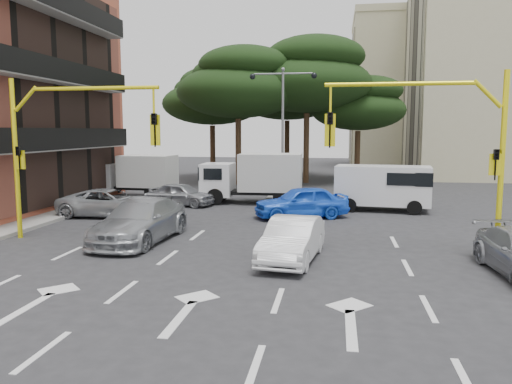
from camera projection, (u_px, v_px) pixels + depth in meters
ground at (228, 260)px, 15.83m from camera, size 120.00×120.00×0.00m
median_strip at (282, 194)px, 31.49m from camera, size 1.40×6.00×0.15m
apartment_beige_far at (424, 92)px, 55.86m from camera, size 16.20×12.15×16.70m
pine_left_near at (239, 83)px, 37.02m from camera, size 9.15×9.15×10.23m
pine_center at (308, 75)px, 38.11m from camera, size 9.98×9.98×11.16m
pine_left_far at (213, 96)px, 41.50m from camera, size 8.32×8.32×9.30m
pine_right at (359, 103)px, 39.69m from camera, size 7.49×7.49×8.37m
pine_back at (288, 90)px, 43.41m from camera, size 9.15×9.15×10.23m
signal_mast_right at (445, 137)px, 16.22m from camera, size 5.79×0.37×6.00m
signal_mast_left at (59, 136)px, 18.37m from camera, size 5.79×0.37×6.00m
street_lamp_center at (283, 109)px, 30.83m from camera, size 4.16×0.36×7.77m
car_white_hatch at (292, 240)px, 15.68m from camera, size 1.93×4.27×1.36m
car_blue_compact at (301, 202)px, 23.38m from camera, size 4.74×3.29×1.50m
car_silver_wagon at (140, 220)px, 18.47m from camera, size 2.52×5.46×1.55m
car_silver_cross_a at (109, 203)px, 23.76m from camera, size 4.82×2.33×1.32m
car_silver_cross_b at (181, 194)px, 27.23m from camera, size 3.93×2.31×1.25m
van_white at (382, 188)px, 25.48m from camera, size 4.90×2.65×2.34m
box_truck_a at (134, 176)px, 30.76m from camera, size 5.37×2.49×2.59m
box_truck_b at (253, 178)px, 28.10m from camera, size 5.78×2.57×2.81m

